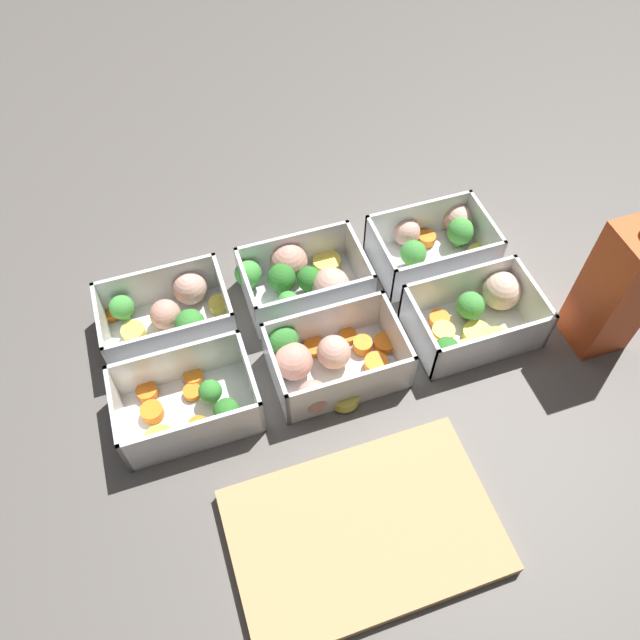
{
  "coord_description": "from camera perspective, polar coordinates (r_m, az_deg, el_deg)",
  "views": [
    {
      "loc": [
        0.15,
        0.44,
        0.68
      ],
      "look_at": [
        0.0,
        0.0,
        0.02
      ],
      "focal_mm": 35.0,
      "sensor_mm": 36.0,
      "label": 1
    }
  ],
  "objects": [
    {
      "name": "juice_carton",
      "position": [
        0.82,
        25.53,
        2.54
      ],
      "size": [
        0.07,
        0.07,
        0.2
      ],
      "color": "#D14C1E",
      "rests_on": "ground_plane"
    },
    {
      "name": "ground_plane",
      "position": [
        0.83,
        0.0,
        -0.93
      ],
      "size": [
        4.0,
        4.0,
        0.0
      ],
      "primitive_type": "plane",
      "color": "#56514C"
    },
    {
      "name": "container_near_center",
      "position": [
        0.84,
        -1.76,
        3.85
      ],
      "size": [
        0.17,
        0.12,
        0.07
      ],
      "color": "white",
      "rests_on": "ground_plane"
    },
    {
      "name": "cutting_board",
      "position": [
        0.7,
        4.0,
        -18.69
      ],
      "size": [
        0.28,
        0.18,
        0.02
      ],
      "color": "tan",
      "rests_on": "ground_plane"
    },
    {
      "name": "container_far_right",
      "position": [
        0.76,
        -11.85,
        -7.58
      ],
      "size": [
        0.16,
        0.11,
        0.07
      ],
      "color": "white",
      "rests_on": "ground_plane"
    },
    {
      "name": "container_far_center",
      "position": [
        0.77,
        0.26,
        -3.77
      ],
      "size": [
        0.17,
        0.13,
        0.07
      ],
      "color": "white",
      "rests_on": "ground_plane"
    },
    {
      "name": "container_far_left",
      "position": [
        0.83,
        14.22,
        0.37
      ],
      "size": [
        0.17,
        0.12,
        0.07
      ],
      "color": "white",
      "rests_on": "ground_plane"
    },
    {
      "name": "container_near_right",
      "position": [
        0.83,
        -13.56,
        0.62
      ],
      "size": [
        0.17,
        0.12,
        0.07
      ],
      "color": "white",
      "rests_on": "ground_plane"
    },
    {
      "name": "container_near_left",
      "position": [
        0.91,
        10.5,
        7.03
      ],
      "size": [
        0.18,
        0.13,
        0.07
      ],
      "color": "white",
      "rests_on": "ground_plane"
    }
  ]
}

